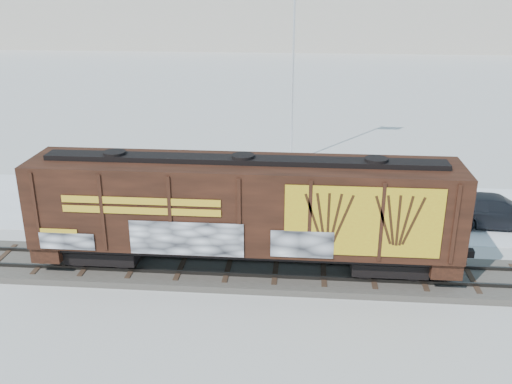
# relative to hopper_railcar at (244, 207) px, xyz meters

# --- Properties ---
(ground) EXTENTS (500.00, 500.00, 0.00)m
(ground) POSITION_rel_hopper_railcar_xyz_m (1.33, 0.01, -3.05)
(ground) COLOR white
(ground) RESTS_ON ground
(rail_track) EXTENTS (50.00, 3.40, 0.43)m
(rail_track) POSITION_rel_hopper_railcar_xyz_m (1.33, 0.01, -2.90)
(rail_track) COLOR #59544C
(rail_track) RESTS_ON ground
(parking_strip) EXTENTS (40.00, 8.00, 0.03)m
(parking_strip) POSITION_rel_hopper_railcar_xyz_m (1.33, 7.51, -3.03)
(parking_strip) COLOR white
(parking_strip) RESTS_ON ground
(hopper_railcar) EXTENTS (17.18, 3.06, 4.73)m
(hopper_railcar) POSITION_rel_hopper_railcar_xyz_m (0.00, 0.00, 0.00)
(hopper_railcar) COLOR black
(hopper_railcar) RESTS_ON rail_track
(flagpole) EXTENTS (2.30, 0.90, 12.69)m
(flagpole) POSITION_rel_hopper_railcar_xyz_m (1.64, 15.78, 1.73)
(flagpole) COLOR silver
(flagpole) RESTS_ON ground
(car_silver) EXTENTS (5.31, 2.82, 1.72)m
(car_silver) POSITION_rel_hopper_railcar_xyz_m (0.68, 6.64, -2.16)
(car_silver) COLOR silver
(car_silver) RESTS_ON parking_strip
(car_white) EXTENTS (4.03, 1.42, 1.33)m
(car_white) POSITION_rel_hopper_railcar_xyz_m (-3.56, 7.08, -2.35)
(car_white) COLOR white
(car_white) RESTS_ON parking_strip
(car_dark) EXTENTS (5.47, 2.33, 1.57)m
(car_dark) POSITION_rel_hopper_railcar_xyz_m (12.01, 6.07, -2.23)
(car_dark) COLOR black
(car_dark) RESTS_ON parking_strip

